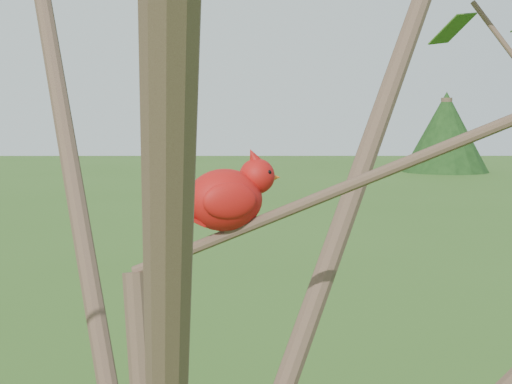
% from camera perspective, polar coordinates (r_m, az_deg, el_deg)
% --- Properties ---
extents(crabapple_tree, '(2.35, 2.05, 2.95)m').
position_cam_1_polar(crabapple_tree, '(1.04, -5.94, 2.05)').
color(crabapple_tree, '#493327').
rests_on(crabapple_tree, ground).
extents(cardinal, '(0.19, 0.12, 0.13)m').
position_cam_1_polar(cardinal, '(1.16, -2.01, -0.33)').
color(cardinal, '#B0130F').
rests_on(cardinal, ground).
extents(distant_trees, '(38.38, 13.49, 3.16)m').
position_cam_1_polar(distant_trees, '(23.63, -13.06, 3.81)').
color(distant_trees, '#493327').
rests_on(distant_trees, ground).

